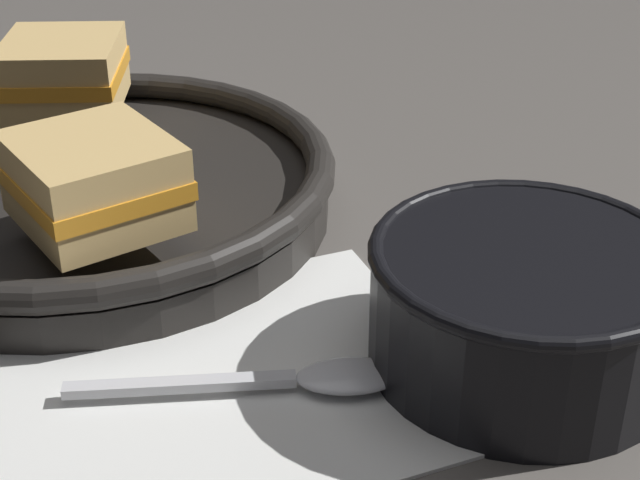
# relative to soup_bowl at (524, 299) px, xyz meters

# --- Properties ---
(ground_plane) EXTENTS (4.00, 4.00, 0.00)m
(ground_plane) POSITION_rel_soup_bowl_xyz_m (-0.05, 0.07, -0.04)
(ground_plane) COLOR #56514C
(napkin) EXTENTS (0.23, 0.20, 0.00)m
(napkin) POSITION_rel_soup_bowl_xyz_m (-0.14, 0.05, -0.04)
(napkin) COLOR white
(napkin) RESTS_ON ground_plane
(soup_bowl) EXTENTS (0.15, 0.15, 0.07)m
(soup_bowl) POSITION_rel_soup_bowl_xyz_m (0.00, 0.00, 0.00)
(soup_bowl) COLOR black
(soup_bowl) RESTS_ON ground_plane
(spoon) EXTENTS (0.15, 0.07, 0.01)m
(spoon) POSITION_rel_soup_bowl_xyz_m (-0.10, 0.03, -0.03)
(spoon) COLOR silver
(spoon) RESTS_ON napkin
(skillet) EXTENTS (0.31, 0.31, 0.04)m
(skillet) POSITION_rel_soup_bowl_xyz_m (-0.15, 0.24, -0.02)
(skillet) COLOR black
(skillet) RESTS_ON ground_plane
(sandwich_near_left) EXTENTS (0.09, 0.10, 0.05)m
(sandwich_near_left) POSITION_rel_soup_bowl_xyz_m (-0.16, 0.16, 0.03)
(sandwich_near_left) COLOR #DBB26B
(sandwich_near_left) RESTS_ON skillet
(sandwich_near_right) EXTENTS (0.10, 0.11, 0.05)m
(sandwich_near_right) POSITION_rel_soup_bowl_xyz_m (-0.14, 0.33, 0.03)
(sandwich_near_right) COLOR #DBB26B
(sandwich_near_right) RESTS_ON skillet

